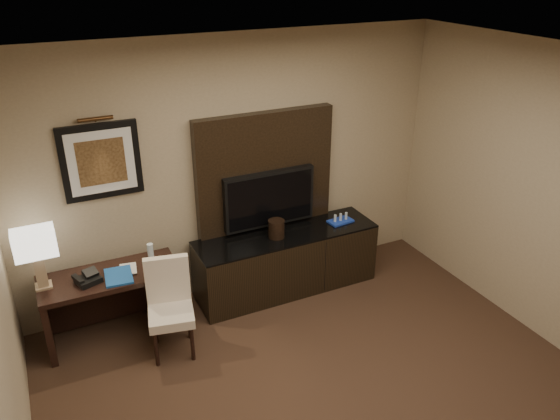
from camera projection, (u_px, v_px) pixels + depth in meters
ceiling at (397, 86)px, 2.95m from camera, size 4.50×5.00×0.01m
wall_back at (236, 169)px, 5.57m from camera, size 4.50×0.01×2.70m
desk at (114, 304)px, 5.16m from camera, size 1.26×0.55×0.67m
credenza at (286, 261)px, 5.88m from camera, size 1.96×0.55×0.68m
tv_wall_panel at (265, 173)px, 5.67m from camera, size 1.50×0.12×1.30m
tv at (269, 199)px, 5.70m from camera, size 1.00×0.08×0.60m
artwork at (101, 161)px, 4.91m from camera, size 0.70×0.04×0.70m
picture_light at (95, 119)px, 4.71m from camera, size 0.04×0.04×0.30m
desk_chair at (171, 314)px, 4.89m from camera, size 0.48×0.53×0.83m
table_lamp at (38, 259)px, 4.71m from camera, size 0.38×0.26×0.57m
desk_phone at (88, 278)px, 4.88m from camera, size 0.25×0.23×0.10m
blue_folder at (119, 276)px, 4.97m from camera, size 0.27×0.34×0.02m
book at (118, 262)px, 5.02m from camera, size 0.15×0.04×0.21m
water_bottle at (151, 252)px, 5.21m from camera, size 0.06×0.06×0.17m
ice_bucket at (276, 229)px, 5.62m from camera, size 0.18×0.18×0.19m
minibar_tray at (341, 218)px, 5.96m from camera, size 0.28×0.19×0.10m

